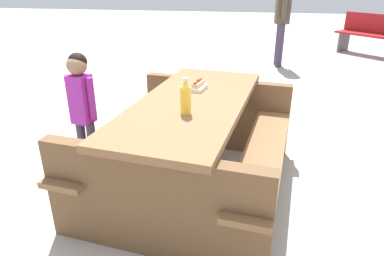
{
  "coord_description": "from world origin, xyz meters",
  "views": [
    {
      "loc": [
        -2.39,
        -0.43,
        1.6
      ],
      "look_at": [
        0.0,
        0.0,
        0.52
      ],
      "focal_mm": 32.39,
      "sensor_mm": 36.0,
      "label": 1
    }
  ],
  "objects": [
    {
      "name": "child_in_coat",
      "position": [
        0.08,
        0.93,
        0.67
      ],
      "size": [
        0.18,
        0.26,
        1.05
      ],
      "color": "#3F334C",
      "rests_on": "ground"
    },
    {
      "name": "park_bench_mid",
      "position": [
        5.78,
        -2.89,
        0.45
      ],
      "size": [
        1.33,
        1.35,
        0.85
      ],
      "color": "maroon",
      "rests_on": "ground"
    },
    {
      "name": "bystander_adult",
      "position": [
        4.4,
        -0.88,
        1.11
      ],
      "size": [
        0.43,
        0.28,
        1.74
      ],
      "color": "#3F334C",
      "rests_on": "ground"
    },
    {
      "name": "hotdog_tray",
      "position": [
        0.26,
        -0.0,
        0.78
      ],
      "size": [
        0.2,
        0.15,
        0.08
      ],
      "color": "white",
      "rests_on": "picnic_table"
    },
    {
      "name": "picnic_table",
      "position": [
        0.0,
        0.0,
        0.44
      ],
      "size": [
        1.96,
        1.61,
        0.75
      ],
      "color": "brown",
      "rests_on": "ground"
    },
    {
      "name": "ground_plane",
      "position": [
        0.0,
        0.0,
        0.0
      ],
      "size": [
        30.0,
        30.0,
        0.0
      ],
      "primitive_type": "plane",
      "color": "#B7B2A8",
      "rests_on": "ground"
    },
    {
      "name": "soda_bottle",
      "position": [
        -0.27,
        -0.01,
        0.86
      ],
      "size": [
        0.07,
        0.07,
        0.25
      ],
      "color": "yellow",
      "rests_on": "picnic_table"
    }
  ]
}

